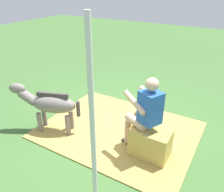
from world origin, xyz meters
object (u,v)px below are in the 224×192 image
object	(u,v)px
hay_bale	(150,143)
tent_pole_left	(93,130)
person_seated	(145,112)
pony_standing	(49,104)

from	to	relation	value
hay_bale	tent_pole_left	distance (m)	1.60
person_seated	tent_pole_left	xyz separation A→B (m)	(0.05, 1.32, 0.43)
pony_standing	tent_pole_left	distance (m)	2.07
person_seated	tent_pole_left	size ratio (longest dim) A/B	0.58
pony_standing	person_seated	bearing A→B (deg)	-169.50
hay_bale	person_seated	distance (m)	0.55
person_seated	pony_standing	world-z (taller)	person_seated
hay_bale	pony_standing	bearing A→B (deg)	8.20
person_seated	tent_pole_left	world-z (taller)	tent_pole_left
hay_bale	tent_pole_left	xyz separation A→B (m)	(0.21, 1.27, 0.95)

